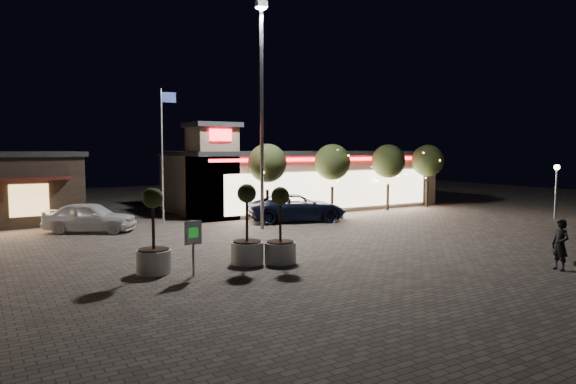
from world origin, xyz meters
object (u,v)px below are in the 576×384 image
pickup_truck (297,208)px  planter_left (154,247)px  planter_mid (247,239)px  valet_sign (193,237)px  pedestrian (560,245)px  white_sedan (90,217)px

pickup_truck → planter_left: 14.30m
planter_left → planter_mid: size_ratio=0.99×
planter_left → valet_sign: size_ratio=1.57×
pickup_truck → pedestrian: pedestrian is taller
planter_mid → valet_sign: (-2.50, -0.77, 0.41)m
pickup_truck → planter_left: planter_left is taller
white_sedan → planter_left: size_ratio=1.56×
white_sedan → valet_sign: valet_sign is taller
planter_mid → planter_left: bearing=174.1°
pedestrian → planter_mid: 11.63m
valet_sign → pickup_truck: bearing=42.6°
planter_left → planter_mid: 3.57m
white_sedan → planter_mid: 11.80m
white_sedan → planter_mid: size_ratio=1.54×
pedestrian → valet_sign: bearing=-105.5°
pickup_truck → valet_sign: 14.21m
white_sedan → valet_sign: size_ratio=2.44×
pickup_truck → pedestrian: bearing=-157.7°
pedestrian → planter_left: 14.81m
pedestrian → valet_sign: (-11.79, 6.23, 0.43)m
white_sedan → pedestrian: size_ratio=2.54×
pickup_truck → planter_mid: planter_mid is taller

